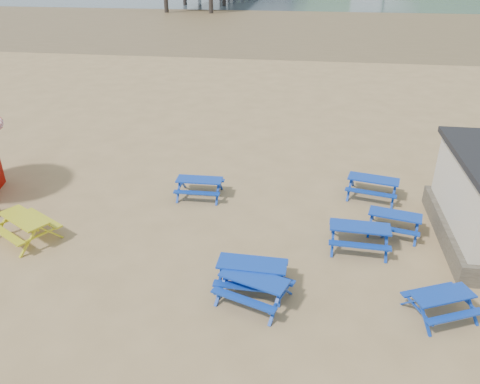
# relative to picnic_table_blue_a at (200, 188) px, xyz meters

# --- Properties ---
(ground) EXTENTS (400.00, 400.00, 0.00)m
(ground) POSITION_rel_picnic_table_blue_a_xyz_m (2.00, -2.84, -0.38)
(ground) COLOR tan
(ground) RESTS_ON ground
(wet_sand) EXTENTS (400.00, 400.00, 0.00)m
(wet_sand) POSITION_rel_picnic_table_blue_a_xyz_m (2.00, 52.16, -0.38)
(wet_sand) COLOR olive
(wet_sand) RESTS_ON ground
(picnic_table_blue_a) EXTENTS (1.84, 1.50, 0.76)m
(picnic_table_blue_a) POSITION_rel_picnic_table_blue_a_xyz_m (0.00, 0.00, 0.00)
(picnic_table_blue_a) COLOR #1530A5
(picnic_table_blue_a) RESTS_ON ground
(picnic_table_blue_b) EXTENTS (2.25, 1.96, 0.82)m
(picnic_table_blue_b) POSITION_rel_picnic_table_blue_a_xyz_m (6.85, 0.96, 0.03)
(picnic_table_blue_b) COLOR #1530A5
(picnic_table_blue_b) RESTS_ON ground
(picnic_table_blue_c) EXTENTS (2.03, 1.78, 0.74)m
(picnic_table_blue_c) POSITION_rel_picnic_table_blue_a_xyz_m (7.33, -1.68, -0.01)
(picnic_table_blue_c) COLOR #1530A5
(picnic_table_blue_c) RESTS_ON ground
(picnic_table_blue_d) EXTENTS (2.04, 1.66, 0.84)m
(picnic_table_blue_d) POSITION_rel_picnic_table_blue_a_xyz_m (2.79, -5.39, 0.04)
(picnic_table_blue_d) COLOR #1530A5
(picnic_table_blue_d) RESTS_ON ground
(picnic_table_blue_e) EXTENTS (2.32, 2.09, 0.80)m
(picnic_table_blue_e) POSITION_rel_picnic_table_blue_a_xyz_m (2.92, -5.99, 0.02)
(picnic_table_blue_e) COLOR #1530A5
(picnic_table_blue_e) RESTS_ON ground
(picnic_table_blue_f) EXTENTS (2.08, 1.91, 0.70)m
(picnic_table_blue_f) POSITION_rel_picnic_table_blue_a_xyz_m (7.98, -5.85, -0.03)
(picnic_table_blue_f) COLOR #1530A5
(picnic_table_blue_f) RESTS_ON ground
(picnic_table_yellow) EXTENTS (2.54, 2.40, 0.84)m
(picnic_table_yellow) POSITION_rel_picnic_table_blue_a_xyz_m (-5.17, -3.95, 0.04)
(picnic_table_yellow) COLOR #C2CB14
(picnic_table_yellow) RESTS_ON ground
(picnic_table_blue_g) EXTENTS (2.02, 1.66, 0.82)m
(picnic_table_blue_g) POSITION_rel_picnic_table_blue_a_xyz_m (6.04, -2.83, 0.03)
(picnic_table_blue_g) COLOR #1530A5
(picnic_table_blue_g) RESTS_ON ground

